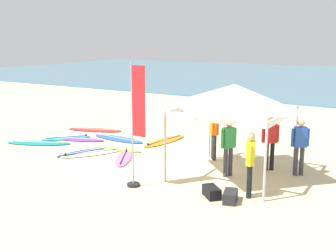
{
  "coord_description": "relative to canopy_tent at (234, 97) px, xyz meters",
  "views": [
    {
      "loc": [
        7.65,
        -11.05,
        4.06
      ],
      "look_at": [
        0.27,
        1.23,
        1.0
      ],
      "focal_mm": 44.52,
      "sensor_mm": 36.0,
      "label": 1
    }
  ],
  "objects": [
    {
      "name": "surfboard_white",
      "position": [
        -5.19,
        -0.4,
        -2.35
      ],
      "size": [
        1.69,
        2.18,
        0.19
      ],
      "color": "white",
      "rests_on": "ground"
    },
    {
      "name": "surfboard_teal",
      "position": [
        -7.94,
        -0.3,
        -2.35
      ],
      "size": [
        2.59,
        1.7,
        0.19
      ],
      "color": "#19847F",
      "rests_on": "ground"
    },
    {
      "name": "gear_bag_near_tent",
      "position": [
        0.2,
        -1.87,
        -2.25
      ],
      "size": [
        0.66,
        0.64,
        0.28
      ],
      "primitive_type": "cube",
      "rotation": [
        0.0,
        0.0,
        2.38
      ],
      "color": "black",
      "rests_on": "ground"
    },
    {
      "name": "person_yellow",
      "position": [
        1.02,
        -1.33,
        -1.4
      ],
      "size": [
        0.32,
        0.53,
        1.71
      ],
      "color": "black",
      "rests_on": "ground"
    },
    {
      "name": "person_red",
      "position": [
        0.76,
        1.12,
        -1.4
      ],
      "size": [
        0.46,
        0.39,
        1.71
      ],
      "color": "black",
      "rests_on": "ground"
    },
    {
      "name": "banner_flag",
      "position": [
        -1.9,
        -2.24,
        -0.81
      ],
      "size": [
        0.6,
        0.36,
        3.4
      ],
      "color": "#99999E",
      "rests_on": "ground"
    },
    {
      "name": "canopy_tent",
      "position": [
        0.0,
        0.0,
        0.0
      ],
      "size": [
        3.02,
        3.02,
        2.75
      ],
      "color": "#B7B7BC",
      "rests_on": "ground"
    },
    {
      "name": "ground_plane",
      "position": [
        -3.17,
        -0.11,
        -2.39
      ],
      "size": [
        80.0,
        80.0,
        0.0
      ],
      "primitive_type": "plane",
      "color": "beige"
    },
    {
      "name": "surfboard_purple",
      "position": [
        -7.1,
        0.94,
        -2.35
      ],
      "size": [
        2.39,
        1.26,
        0.19
      ],
      "color": "purple",
      "rests_on": "ground"
    },
    {
      "name": "person_orange",
      "position": [
        -1.19,
        1.27,
        -1.4
      ],
      "size": [
        0.4,
        0.44,
        1.71
      ],
      "color": "#2D2D33",
      "rests_on": "ground"
    },
    {
      "name": "person_green",
      "position": [
        -0.1,
        -0.09,
        -1.4
      ],
      "size": [
        0.37,
        0.49,
        1.71
      ],
      "color": "#383842",
      "rests_on": "ground"
    },
    {
      "name": "person_blue",
      "position": [
        1.68,
        1.08,
        -1.4
      ],
      "size": [
        0.47,
        0.38,
        1.71
      ],
      "color": "#383842",
      "rests_on": "ground"
    },
    {
      "name": "surfboard_red",
      "position": [
        -7.59,
        2.61,
        -2.35
      ],
      "size": [
        2.57,
        1.41,
        0.19
      ],
      "color": "red",
      "rests_on": "ground"
    },
    {
      "name": "gear_bag_by_pole",
      "position": [
        0.74,
        -1.9,
        -2.25
      ],
      "size": [
        0.47,
        0.66,
        0.28
      ],
      "primitive_type": "cube",
      "rotation": [
        0.0,
        0.0,
        1.85
      ],
      "color": "#232328",
      "rests_on": "ground"
    },
    {
      "name": "surfboard_navy",
      "position": [
        -5.51,
        -0.41,
        -2.35
      ],
      "size": [
        1.22,
        2.05,
        0.19
      ],
      "color": "navy",
      "rests_on": "ground"
    },
    {
      "name": "surfboard_lime",
      "position": [
        -4.67,
        0.54,
        -2.35
      ],
      "size": [
        1.91,
        0.77,
        0.19
      ],
      "color": "#7AD12D",
      "rests_on": "ground"
    },
    {
      "name": "surfboard_cyan",
      "position": [
        -7.6,
        0.86,
        -2.35
      ],
      "size": [
        1.65,
        1.85,
        0.19
      ],
      "color": "#23B2CC",
      "rests_on": "ground"
    },
    {
      "name": "surfboard_pink",
      "position": [
        -3.84,
        -0.27,
        -2.35
      ],
      "size": [
        1.39,
        1.93,
        0.19
      ],
      "color": "pink",
      "rests_on": "ground"
    },
    {
      "name": "sea",
      "position": [
        -3.17,
        32.32,
        -2.34
      ],
      "size": [
        80.0,
        36.0,
        0.1
      ],
      "primitive_type": "cube",
      "color": "teal",
      "rests_on": "ground"
    },
    {
      "name": "surfboard_orange",
      "position": [
        -3.9,
        2.5,
        -2.35
      ],
      "size": [
        0.96,
        2.5,
        0.19
      ],
      "color": "orange",
      "rests_on": "ground"
    },
    {
      "name": "surfboard_blue",
      "position": [
        -5.72,
        1.85,
        -2.35
      ],
      "size": [
        2.57,
        0.88,
        0.19
      ],
      "color": "blue",
      "rests_on": "ground"
    }
  ]
}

